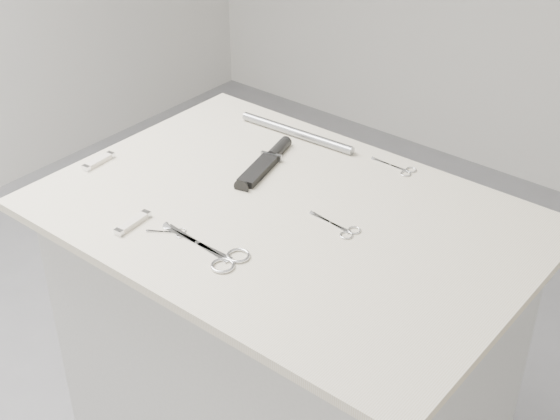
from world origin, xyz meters
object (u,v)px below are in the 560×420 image
Objects in this scene: plinth at (286,379)px; pocket_knife_a at (133,223)px; pocket_knife_b at (99,161)px; embroidery_scissors_a at (341,228)px; sheathed_knife at (268,160)px; tiny_scissors at (172,232)px; large_shears at (218,254)px; metal_rail at (296,133)px; embroidery_scissors_b at (400,169)px.

pocket_knife_a is (-0.21, -0.23, 0.48)m from plinth.
pocket_knife_b is at bearing 58.47° from pocket_knife_a.
embroidery_scissors_a is at bearing -58.35° from pocket_knife_a.
embroidery_scissors_a is 0.53× the size of sheathed_knife.
plinth is 12.25× the size of tiny_scissors.
plinth is 0.51m from large_shears.
large_shears is (-0.01, -0.20, 0.47)m from plinth.
sheathed_knife and metal_rail have the same top height.
sheathed_knife is at bearing -55.14° from pocket_knife_b.
sheathed_knife reaches higher than embroidery_scissors_b.
large_shears reaches higher than embroidery_scissors_a.
embroidery_scissors_a is 1.59× the size of tiny_scissors.
embroidery_scissors_b is 0.28m from metal_rail.
metal_rail reaches higher than tiny_scissors.
metal_rail is (-0.31, 0.25, 0.01)m from embroidery_scissors_a.
plinth is at bearing 24.59° from tiny_scissors.
plinth is 4.51× the size of large_shears.
embroidery_scissors_a is 0.59m from pocket_knife_b.
plinth is 0.56m from embroidery_scissors_b.
pocket_knife_b is at bearing -161.99° from embroidery_scissors_a.
metal_rail is (-0.06, 0.48, 0.01)m from tiny_scissors.
large_shears is 2.71× the size of tiny_scissors.
plinth is at bearing 90.36° from large_shears.
metal_rail reaches higher than large_shears.
pocket_knife_b is at bearing 131.47° from tiny_scissors.
pocket_knife_a is 0.29× the size of metal_rail.
pocket_knife_b reaches higher than embroidery_scissors_b.
sheathed_knife is at bearing -13.14° from pocket_knife_a.
metal_rail is (-0.28, -0.02, 0.01)m from embroidery_scissors_b.
metal_rail is (0.27, 0.38, 0.00)m from pocket_knife_b.
pocket_knife_b is (-0.30, -0.24, -0.00)m from sheathed_knife.
embroidery_scissors_a is (0.12, 0.02, 0.47)m from plinth.
pocket_knife_a reaches higher than large_shears.
embroidery_scissors_a is 0.33m from tiny_scissors.
tiny_scissors is at bearing -176.34° from large_shears.
sheathed_knife is 0.15m from metal_rail.
plinth is at bearing -143.86° from sheathed_knife.
embroidery_scissors_a reaches higher than plinth.
metal_rail reaches higher than plinth.
embroidery_scissors_b is at bearing 73.91° from plinth.
large_shears is at bearing -31.39° from tiny_scissors.
plinth is 0.52m from sheathed_knife.
large_shears is at bearing -169.29° from sheathed_knife.
large_shears reaches higher than tiny_scissors.
embroidery_scissors_a is at bearing 8.63° from tiny_scissors.
plinth is at bearing -164.96° from embroidery_scissors_a.
metal_rail is (-0.18, 0.47, 0.01)m from large_shears.
embroidery_scissors_b is 0.54m from tiny_scissors.
pocket_knife_b is 0.47m from metal_rail.
embroidery_scissors_a is (0.13, 0.22, -0.00)m from large_shears.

